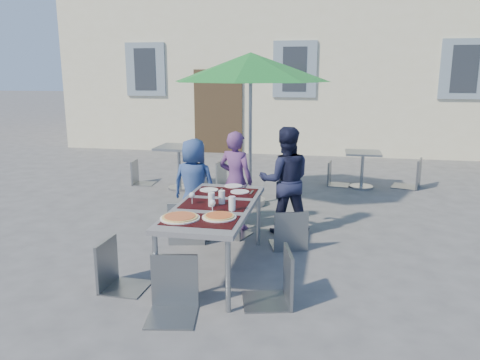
% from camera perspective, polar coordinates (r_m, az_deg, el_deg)
% --- Properties ---
extents(ground, '(90.00, 90.00, 0.00)m').
position_cam_1_polar(ground, '(5.24, -0.92, -10.96)').
color(ground, '#4D4D50').
rests_on(ground, ground).
extents(dining_table, '(0.80, 1.85, 0.76)m').
position_cam_1_polar(dining_table, '(5.01, -3.11, -3.63)').
color(dining_table, '#4C4B51').
rests_on(dining_table, ground).
extents(pizza_near_left, '(0.38, 0.38, 0.03)m').
position_cam_1_polar(pizza_near_left, '(4.54, -7.34, -4.53)').
color(pizza_near_left, white).
rests_on(pizza_near_left, dining_table).
extents(pizza_near_right, '(0.33, 0.33, 0.03)m').
position_cam_1_polar(pizza_near_right, '(4.53, -2.55, -4.45)').
color(pizza_near_right, white).
rests_on(pizza_near_right, dining_table).
extents(glassware, '(0.54, 0.38, 0.15)m').
position_cam_1_polar(glassware, '(4.88, -2.74, -2.45)').
color(glassware, silver).
rests_on(glassware, dining_table).
extents(place_settings, '(0.64, 0.49, 0.01)m').
position_cam_1_polar(place_settings, '(5.61, -1.51, -1.11)').
color(place_settings, white).
rests_on(place_settings, dining_table).
extents(child_0, '(0.65, 0.46, 1.26)m').
position_cam_1_polar(child_0, '(6.45, -5.62, -0.49)').
color(child_0, navy).
rests_on(child_0, ground).
extents(child_1, '(0.57, 0.46, 1.36)m').
position_cam_1_polar(child_1, '(6.40, -0.53, -0.06)').
color(child_1, '#5E356E').
rests_on(child_1, ground).
extents(child_2, '(0.77, 0.54, 1.44)m').
position_cam_1_polar(child_2, '(6.25, 5.53, -0.08)').
color(child_2, '#181B35').
rests_on(child_2, ground).
extents(chair_0, '(0.55, 0.55, 1.04)m').
position_cam_1_polar(chair_0, '(5.91, -6.55, -1.96)').
color(chair_0, '#90979B').
rests_on(chair_0, ground).
extents(chair_1, '(0.48, 0.48, 0.85)m').
position_cam_1_polar(chair_1, '(6.09, -1.09, -2.59)').
color(chair_1, gray).
rests_on(chair_1, ground).
extents(chair_2, '(0.52, 0.53, 0.94)m').
position_cam_1_polar(chair_2, '(5.70, 6.12, -3.13)').
color(chair_2, gray).
rests_on(chair_2, ground).
extents(chair_3, '(0.43, 0.43, 0.94)m').
position_cam_1_polar(chair_3, '(4.81, -15.11, -6.61)').
color(chair_3, gray).
rests_on(chair_3, ground).
extents(chair_4, '(0.54, 0.53, 0.99)m').
position_cam_1_polar(chair_4, '(4.36, 4.65, -7.84)').
color(chair_4, gray).
rests_on(chair_4, ground).
extents(chair_5, '(0.50, 0.51, 0.98)m').
position_cam_1_polar(chair_5, '(4.22, -8.32, -8.75)').
color(chair_5, gray).
rests_on(chair_5, ground).
extents(patio_umbrella, '(2.47, 2.47, 2.43)m').
position_cam_1_polar(patio_umbrella, '(7.42, 1.31, 13.43)').
color(patio_umbrella, '#A4A5AC').
rests_on(patio_umbrella, ground).
extents(cafe_table_0, '(0.75, 0.75, 0.81)m').
position_cam_1_polar(cafe_table_0, '(8.69, -7.44, 2.60)').
color(cafe_table_0, '#A4A5AC').
rests_on(cafe_table_0, ground).
extents(bg_chair_l_0, '(0.43, 0.42, 0.88)m').
position_cam_1_polar(bg_chair_l_0, '(9.23, -12.24, 2.63)').
color(bg_chair_l_0, gray).
rests_on(bg_chair_l_0, ground).
extents(bg_chair_r_0, '(0.51, 0.51, 1.00)m').
position_cam_1_polar(bg_chair_r_0, '(8.67, -2.95, 2.75)').
color(bg_chair_r_0, gray).
rests_on(bg_chair_r_0, ground).
extents(cafe_table_1, '(0.64, 0.64, 0.69)m').
position_cam_1_polar(cafe_table_1, '(9.03, 14.70, 1.84)').
color(cafe_table_1, '#A4A5AC').
rests_on(cafe_table_1, ground).
extents(bg_chair_l_1, '(0.44, 0.43, 0.88)m').
position_cam_1_polar(bg_chair_l_1, '(9.12, 11.50, 2.53)').
color(bg_chair_l_1, gray).
rests_on(bg_chair_l_1, ground).
extents(bg_chair_r_1, '(0.58, 0.58, 1.05)m').
position_cam_1_polar(bg_chair_r_1, '(9.28, 20.46, 2.85)').
color(bg_chair_r_1, slate).
rests_on(bg_chair_r_1, ground).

